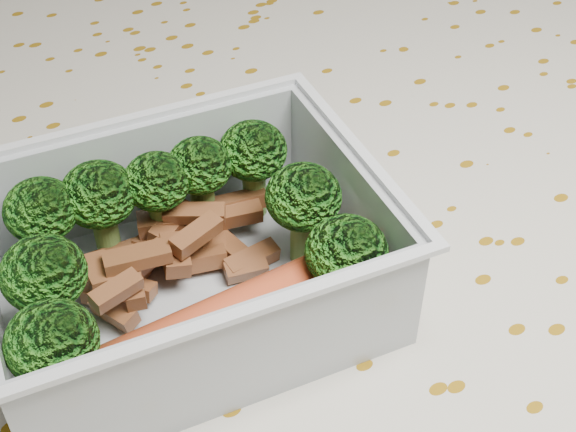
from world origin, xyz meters
TOP-DOWN VIEW (x-y plane):
  - dining_table at (0.00, 0.00)m, footprint 1.40×0.90m
  - tablecloth at (0.00, 0.00)m, footprint 1.46×0.96m
  - lunch_container at (-0.06, -0.01)m, footprint 0.22×0.18m
  - broccoli_florets at (-0.06, 0.00)m, footprint 0.18×0.14m
  - meat_pile at (-0.06, 0.01)m, footprint 0.13×0.07m
  - sausage at (-0.06, -0.05)m, footprint 0.17×0.03m

SIDE VIEW (x-z plane):
  - dining_table at x=0.00m, z-range 0.29..1.04m
  - tablecloth at x=0.00m, z-range 0.62..0.81m
  - meat_pile at x=-0.06m, z-range 0.76..0.79m
  - lunch_container at x=-0.06m, z-range 0.75..0.81m
  - sausage at x=-0.06m, z-range 0.77..0.80m
  - broccoli_florets at x=-0.06m, z-range 0.77..0.83m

